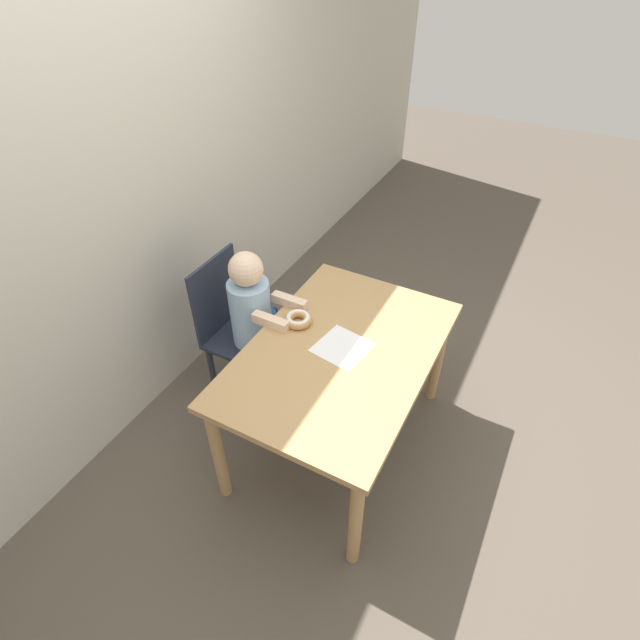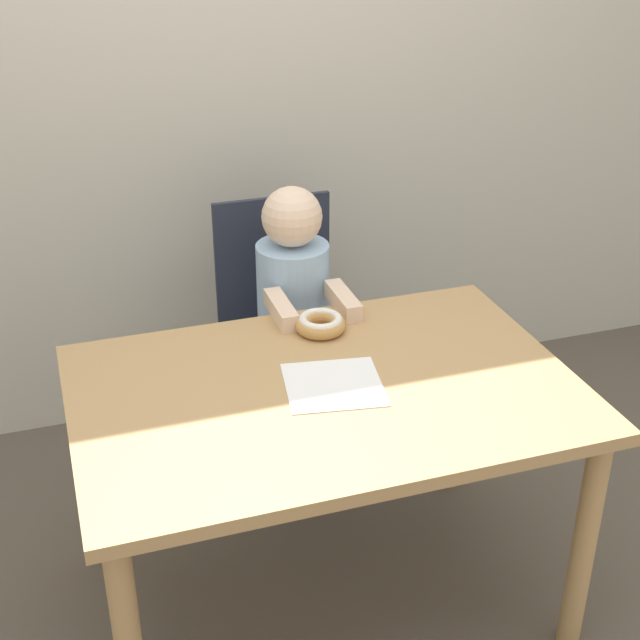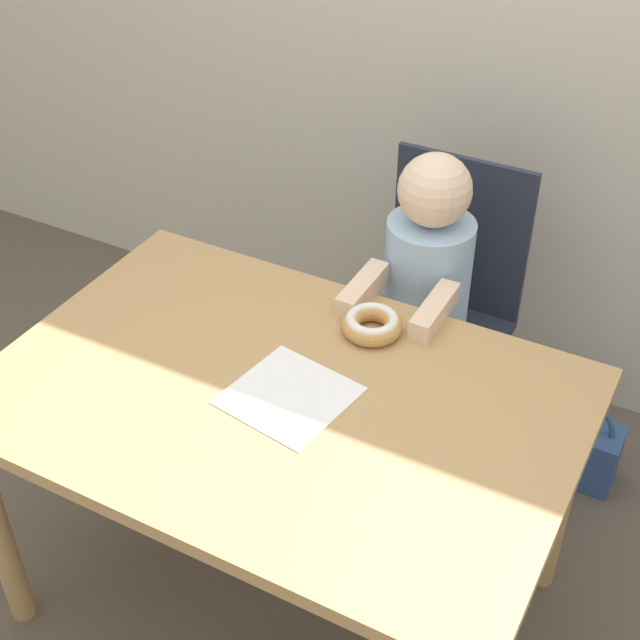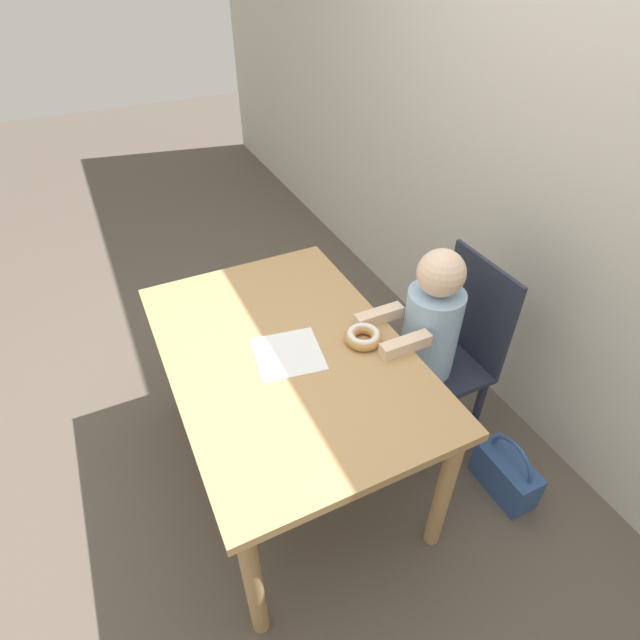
{
  "view_description": "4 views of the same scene",
  "coord_description": "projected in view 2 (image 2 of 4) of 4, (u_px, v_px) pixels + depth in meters",
  "views": [
    {
      "loc": [
        -1.59,
        -0.74,
        2.36
      ],
      "look_at": [
        0.03,
        0.13,
        0.82
      ],
      "focal_mm": 28.0,
      "sensor_mm": 36.0,
      "label": 1
    },
    {
      "loc": [
        -0.61,
        -1.8,
        1.87
      ],
      "look_at": [
        0.03,
        0.13,
        0.82
      ],
      "focal_mm": 50.0,
      "sensor_mm": 36.0,
      "label": 2
    },
    {
      "loc": [
        0.75,
        -1.21,
        1.97
      ],
      "look_at": [
        0.03,
        0.13,
        0.82
      ],
      "focal_mm": 50.0,
      "sensor_mm": 36.0,
      "label": 3
    },
    {
      "loc": [
        1.28,
        -0.48,
        1.95
      ],
      "look_at": [
        0.03,
        0.13,
        0.82
      ],
      "focal_mm": 28.0,
      "sensor_mm": 36.0,
      "label": 4
    }
  ],
  "objects": [
    {
      "name": "napkin",
      "position": [
        334.0,
        385.0,
        2.23
      ],
      "size": [
        0.28,
        0.28,
        0.0
      ],
      "color": "white",
      "rests_on": "dining_table"
    },
    {
      "name": "handbag",
      "position": [
        389.0,
        397.0,
        3.29
      ],
      "size": [
        0.28,
        0.13,
        0.3
      ],
      "color": "#2D4C84",
      "rests_on": "ground_plane"
    },
    {
      "name": "child_figure",
      "position": [
        294.0,
        336.0,
        2.82
      ],
      "size": [
        0.24,
        0.41,
        1.02
      ],
      "color": "#99BCE0",
      "rests_on": "ground_plane"
    },
    {
      "name": "wall_back",
      "position": [
        214.0,
        70.0,
        2.95
      ],
      "size": [
        8.0,
        0.05,
        2.5
      ],
      "color": "beige",
      "rests_on": "ground_plane"
    },
    {
      "name": "ground_plane",
      "position": [
        325.0,
        596.0,
        2.54
      ],
      "size": [
        12.0,
        12.0,
        0.0
      ],
      "primitive_type": "plane",
      "color": "brown"
    },
    {
      "name": "donut",
      "position": [
        321.0,
        323.0,
        2.47
      ],
      "size": [
        0.14,
        0.14,
        0.05
      ],
      "color": "tan",
      "rests_on": "dining_table"
    },
    {
      "name": "chair",
      "position": [
        284.0,
        336.0,
        2.95
      ],
      "size": [
        0.39,
        0.39,
        0.91
      ],
      "color": "#232838",
      "rests_on": "ground_plane"
    },
    {
      "name": "dining_table",
      "position": [
        325.0,
        416.0,
        2.26
      ],
      "size": [
        1.25,
        0.85,
        0.7
      ],
      "color": "tan",
      "rests_on": "ground_plane"
    }
  ]
}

